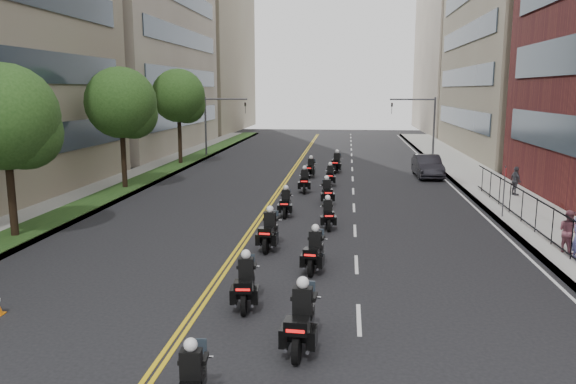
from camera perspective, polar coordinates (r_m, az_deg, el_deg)
name	(u,v)px	position (r m, az deg, el deg)	size (l,w,h in m)	color
sidewalk_right	(498,193)	(36.49, 20.59, -0.08)	(4.00, 90.00, 0.15)	gray
sidewalk_left	(120,186)	(38.29, -16.74, 0.61)	(4.00, 90.00, 0.15)	gray
grass_strip	(131,185)	(37.97, -15.64, 0.73)	(2.00, 90.00, 0.04)	#153613
building_right_far	(477,43)	(89.98, 18.65, 14.13)	(15.00, 28.00, 26.00)	gray
building_left_far	(189,46)	(91.45, -9.99, 14.44)	(16.00, 28.00, 26.00)	gray
iron_fence	(562,232)	(23.87, 26.06, -3.71)	(0.05, 28.00, 1.50)	black
street_trees	(83,112)	(31.59, -20.11, 7.68)	(4.40, 38.40, 7.98)	black
traffic_signal_right	(423,119)	(52.26, 13.60, 7.26)	(4.09, 0.20, 5.60)	#3F3F44
traffic_signal_left	(216,117)	(53.27, -7.38, 7.52)	(4.09, 0.20, 5.60)	#3F3F44
motorcycle_1	(302,321)	(14.02, 1.40, -13.00)	(0.62, 2.45, 1.81)	black
motorcycle_2	(246,284)	(16.67, -4.30, -9.33)	(0.62, 2.27, 1.67)	black
motorcycle_3	(315,253)	(19.77, 2.71, -6.17)	(0.64, 2.23, 1.64)	black
motorcycle_4	(269,232)	(22.37, -1.90, -4.10)	(0.58, 2.35, 1.74)	black
motorcycle_5	(328,215)	(25.76, 4.06, -2.37)	(0.58, 2.07, 1.53)	black
motorcycle_6	(286,204)	(28.17, -0.24, -1.21)	(0.49, 2.11, 1.56)	black
motorcycle_7	(327,193)	(31.13, 3.96, -0.09)	(0.66, 2.16, 1.60)	black
motorcycle_8	(304,182)	(34.73, 1.68, 1.05)	(0.55, 2.23, 1.65)	black
motorcycle_9	(330,176)	(37.25, 4.30, 1.60)	(0.48, 2.10, 1.55)	black
motorcycle_10	(311,169)	(40.65, 2.32, 2.37)	(0.62, 2.14, 1.58)	black
motorcycle_11	(337,164)	(43.12, 4.97, 2.90)	(0.68, 2.37, 1.75)	black
parked_sedan	(428,166)	(41.91, 13.99, 2.56)	(1.70, 4.87, 1.60)	black
pedestrian_b	(568,231)	(23.83, 26.60, -3.59)	(0.80, 0.63, 1.65)	#7F4552
pedestrian_c	(516,181)	(35.44, 22.12, 1.05)	(1.00, 0.42, 1.70)	#3F3F47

